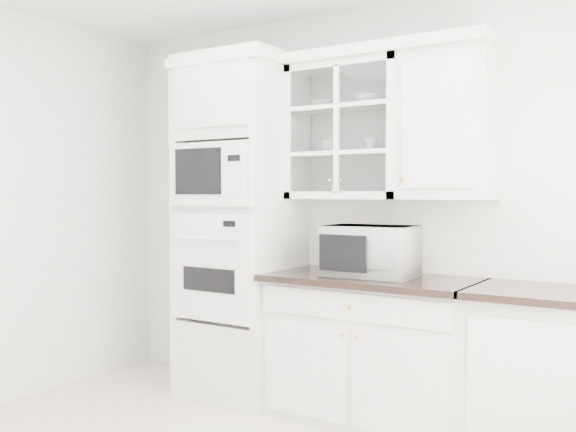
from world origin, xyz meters
The scene contains 12 objects.
room_shell centered at (0.00, 0.43, 1.78)m, with size 4.00×3.50×2.70m.
oven_column centered at (-0.75, 1.42, 1.20)m, with size 0.76×0.68×2.40m.
base_cabinet_run centered at (0.28, 1.45, 0.46)m, with size 1.32×0.67×0.92m.
extra_base_cabinet centered at (1.28, 1.45, 0.46)m, with size 0.72×0.67×0.92m.
upper_cabinet_glass centered at (0.03, 1.58, 1.85)m, with size 0.80×0.33×0.90m.
upper_cabinet_solid centered at (0.71, 1.58, 1.85)m, with size 0.55×0.33×0.90m, color silver.
crown_molding centered at (-0.07, 1.56, 2.33)m, with size 2.14×0.38×0.07m, color white.
countertop_microwave centered at (0.28, 1.43, 1.08)m, with size 0.55×0.45×0.32m, color white.
bowl_a centered at (-0.13, 1.57, 2.03)m, with size 0.19×0.19×0.05m, color white.
bowl_b centered at (0.17, 1.60, 2.04)m, with size 0.20×0.20×0.06m, color white.
cup_a centered at (-0.10, 1.57, 1.75)m, with size 0.10×0.10×0.08m, color white.
cup_b centered at (0.19, 1.60, 1.75)m, with size 0.09×0.09×0.09m, color white.
Camera 1 is at (2.03, -2.20, 1.44)m, focal length 40.00 mm.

